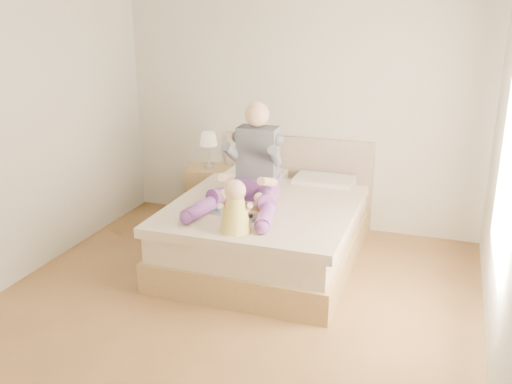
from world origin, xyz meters
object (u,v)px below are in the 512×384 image
(baby, at_px, (235,210))
(nightstand, at_px, (209,192))
(tray, at_px, (241,209))
(bed, at_px, (270,226))
(adult, at_px, (251,173))

(baby, bearing_deg, nightstand, 100.06)
(tray, distance_m, baby, 0.46)
(bed, bearing_deg, tray, -106.21)
(nightstand, bearing_deg, baby, -77.03)
(tray, bearing_deg, bed, 83.58)
(bed, distance_m, tray, 0.57)
(nightstand, distance_m, tray, 1.56)
(adult, bearing_deg, nightstand, 131.25)
(nightstand, bearing_deg, tray, -72.56)
(nightstand, distance_m, baby, 2.00)
(baby, bearing_deg, adult, 79.14)
(bed, height_order, baby, baby)
(nightstand, height_order, tray, tray)
(adult, bearing_deg, baby, -81.96)
(adult, relative_size, tray, 2.29)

